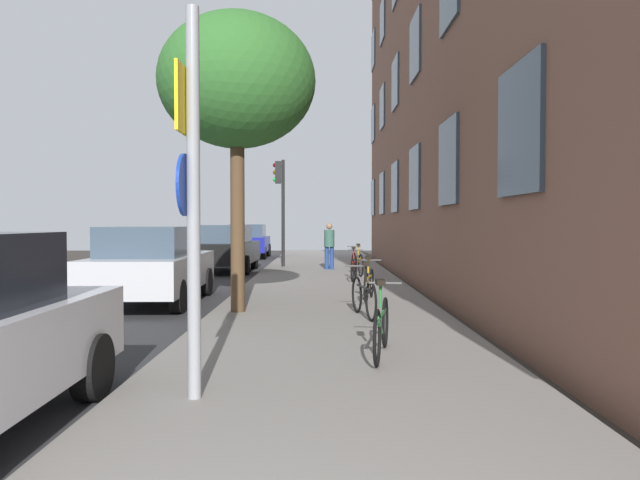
# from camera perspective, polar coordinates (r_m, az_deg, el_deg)

# --- Properties ---
(ground_plane) EXTENTS (41.80, 41.80, 0.00)m
(ground_plane) POSITION_cam_1_polar(r_m,az_deg,el_deg) (16.83, -11.48, -4.23)
(ground_plane) COLOR #332D28
(road_asphalt) EXTENTS (7.00, 38.00, 0.01)m
(road_asphalt) POSITION_cam_1_polar(r_m,az_deg,el_deg) (17.37, -18.30, -4.08)
(road_asphalt) COLOR #2D2D30
(road_asphalt) RESTS_ON ground
(sidewalk) EXTENTS (4.20, 38.00, 0.12)m
(sidewalk) POSITION_cam_1_polar(r_m,az_deg,el_deg) (16.48, 0.56, -4.11)
(sidewalk) COLOR gray
(sidewalk) RESTS_ON ground
(sign_post) EXTENTS (0.16, 0.60, 3.52)m
(sign_post) POSITION_cam_1_polar(r_m,az_deg,el_deg) (5.60, -11.96, 4.99)
(sign_post) COLOR gray
(sign_post) RESTS_ON sidewalk
(traffic_light) EXTENTS (0.43, 0.24, 3.86)m
(traffic_light) POSITION_cam_1_polar(r_m,az_deg,el_deg) (22.10, -3.69, 4.34)
(traffic_light) COLOR black
(traffic_light) RESTS_ON sidewalk
(tree_near) EXTENTS (2.78, 2.78, 5.28)m
(tree_near) POSITION_cam_1_polar(r_m,az_deg,el_deg) (11.20, -7.74, 14.40)
(tree_near) COLOR #4C3823
(tree_near) RESTS_ON sidewalk
(bicycle_0) EXTENTS (0.49, 1.69, 0.93)m
(bicycle_0) POSITION_cam_1_polar(r_m,az_deg,el_deg) (7.32, 5.81, -8.03)
(bicycle_0) COLOR black
(bicycle_0) RESTS_ON sidewalk
(bicycle_1) EXTENTS (0.46, 1.59, 0.94)m
(bicycle_1) POSITION_cam_1_polar(r_m,az_deg,el_deg) (10.31, 4.16, -5.20)
(bicycle_1) COLOR black
(bicycle_1) RESTS_ON sidewalk
(bicycle_2) EXTENTS (0.48, 1.60, 0.90)m
(bicycle_2) POSITION_cam_1_polar(r_m,az_deg,el_deg) (12.53, 4.65, -4.05)
(bicycle_2) COLOR black
(bicycle_2) RESTS_ON sidewalk
(bicycle_3) EXTENTS (0.42, 1.61, 0.93)m
(bicycle_3) POSITION_cam_1_polar(r_m,az_deg,el_deg) (16.90, 3.24, -2.54)
(bicycle_3) COLOR black
(bicycle_3) RESTS_ON sidewalk
(bicycle_4) EXTENTS (0.42, 1.75, 0.96)m
(bicycle_4) POSITION_cam_1_polar(r_m,az_deg,el_deg) (18.43, 3.55, -2.15)
(bicycle_4) COLOR black
(bicycle_4) RESTS_ON sidewalk
(pedestrian_0) EXTENTS (0.43, 0.43, 1.57)m
(pedestrian_0) POSITION_cam_1_polar(r_m,az_deg,el_deg) (20.77, 0.92, -0.28)
(pedestrian_0) COLOR navy
(pedestrian_0) RESTS_ON sidewalk
(car_1) EXTENTS (1.92, 4.41, 1.62)m
(car_1) POSITION_cam_1_polar(r_m,az_deg,el_deg) (13.18, -15.42, -2.20)
(car_1) COLOR #B7B7BC
(car_1) RESTS_ON road_asphalt
(car_2) EXTENTS (1.96, 4.23, 1.62)m
(car_2) POSITION_cam_1_polar(r_m,az_deg,el_deg) (21.28, -8.79, -0.72)
(car_2) COLOR black
(car_2) RESTS_ON road_asphalt
(car_3) EXTENTS (1.95, 4.01, 1.62)m
(car_3) POSITION_cam_1_polar(r_m,az_deg,el_deg) (29.56, -6.70, -0.06)
(car_3) COLOR navy
(car_3) RESTS_ON road_asphalt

